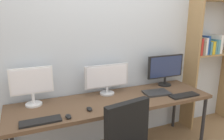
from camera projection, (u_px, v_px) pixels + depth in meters
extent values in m
cube|color=silver|center=(101.00, 47.00, 2.77)|extent=(4.78, 0.10, 2.60)
cube|color=brown|center=(114.00, 101.00, 2.55)|extent=(2.38, 0.68, 0.04)
cylinder|color=#262628|center=(203.00, 122.00, 2.81)|extent=(0.04, 0.04, 0.70)
cylinder|color=#262628|center=(12.00, 138.00, 2.47)|extent=(0.04, 0.04, 0.70)
cylinder|color=#262628|center=(174.00, 105.00, 3.33)|extent=(0.04, 0.04, 0.70)
cube|color=#9E7A4C|center=(191.00, 62.00, 3.18)|extent=(0.03, 0.28, 2.04)
cube|color=#9E7A4C|center=(213.00, 54.00, 3.30)|extent=(0.76, 0.28, 0.02)
cube|color=#9E7A4C|center=(219.00, 0.00, 3.11)|extent=(0.76, 0.28, 0.02)
cube|color=red|center=(197.00, 46.00, 3.14)|extent=(0.04, 0.22, 0.24)
cube|color=gray|center=(199.00, 48.00, 3.16)|extent=(0.04, 0.22, 0.20)
cube|color=white|center=(201.00, 46.00, 3.18)|extent=(0.04, 0.22, 0.25)
cube|color=#1E4799|center=(203.00, 45.00, 3.20)|extent=(0.03, 0.22, 0.27)
cube|color=teal|center=(206.00, 48.00, 3.22)|extent=(0.04, 0.22, 0.18)
cube|color=gold|center=(208.00, 47.00, 3.23)|extent=(0.05, 0.22, 0.19)
cube|color=teal|center=(211.00, 47.00, 3.25)|extent=(0.03, 0.22, 0.19)
cube|color=teal|center=(213.00, 46.00, 3.26)|extent=(0.05, 0.22, 0.21)
cube|color=white|center=(216.00, 44.00, 3.28)|extent=(0.05, 0.22, 0.27)
cube|color=black|center=(127.00, 127.00, 1.91)|extent=(0.45, 0.15, 0.48)
cylinder|color=silver|center=(34.00, 104.00, 2.40)|extent=(0.18, 0.18, 0.02)
cylinder|color=silver|center=(33.00, 98.00, 2.38)|extent=(0.03, 0.03, 0.11)
cube|color=silver|center=(32.00, 81.00, 2.33)|extent=(0.45, 0.03, 0.29)
cube|color=white|center=(32.00, 81.00, 2.32)|extent=(0.41, 0.01, 0.26)
cylinder|color=silver|center=(107.00, 93.00, 2.73)|extent=(0.18, 0.18, 0.02)
cylinder|color=silver|center=(107.00, 90.00, 2.71)|extent=(0.03, 0.03, 0.07)
cube|color=silver|center=(107.00, 76.00, 2.67)|extent=(0.57, 0.03, 0.28)
cube|color=white|center=(107.00, 76.00, 2.66)|extent=(0.52, 0.01, 0.25)
cylinder|color=black|center=(165.00, 84.00, 3.05)|extent=(0.18, 0.18, 0.02)
cylinder|color=black|center=(165.00, 81.00, 3.04)|extent=(0.03, 0.03, 0.10)
cube|color=black|center=(165.00, 66.00, 2.99)|extent=(0.55, 0.03, 0.31)
cube|color=navy|center=(166.00, 67.00, 2.98)|extent=(0.51, 0.01, 0.28)
cube|color=black|center=(41.00, 121.00, 2.02)|extent=(0.38, 0.13, 0.02)
cube|color=black|center=(122.00, 107.00, 2.33)|extent=(0.33, 0.13, 0.02)
cube|color=black|center=(184.00, 95.00, 2.65)|extent=(0.37, 0.13, 0.02)
ellipsoid|color=black|center=(68.00, 116.00, 2.10)|extent=(0.06, 0.10, 0.03)
ellipsoid|color=black|center=(89.00, 109.00, 2.27)|extent=(0.06, 0.10, 0.03)
cube|color=#2D2D2D|center=(157.00, 93.00, 2.73)|extent=(0.34, 0.25, 0.02)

